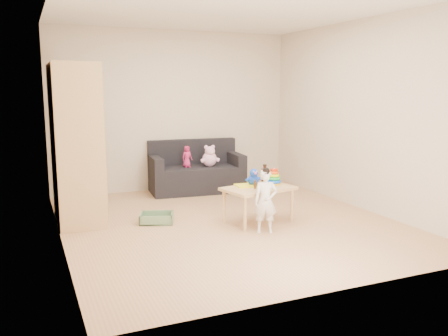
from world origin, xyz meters
name	(u,v)px	position (x,y,z in m)	size (l,w,h in m)	color
room	(228,119)	(0.00, 0.00, 1.30)	(4.50, 4.50, 4.50)	tan
wardrobe	(76,144)	(-1.72, 0.84, 0.98)	(0.55, 1.09, 1.97)	tan
sofa	(197,179)	(0.25, 1.85, 0.21)	(1.49, 0.74, 0.42)	black
play_table	(258,205)	(0.34, -0.15, 0.23)	(0.86, 0.54, 0.45)	tan
storage_bin	(157,218)	(-0.84, 0.32, 0.06)	(0.41, 0.31, 0.12)	#678B64
toddler	(266,202)	(0.23, -0.57, 0.36)	(0.27, 0.18, 0.73)	white
pink_bear	(210,157)	(0.44, 1.76, 0.56)	(0.25, 0.22, 0.29)	#FFBBE6
doll	(187,157)	(0.07, 1.81, 0.59)	(0.17, 0.12, 0.34)	#CA2566
ring_stacker	(274,178)	(0.61, -0.07, 0.53)	(0.18, 0.18, 0.21)	#ECAF0C
brown_bottle	(265,176)	(0.52, 0.02, 0.56)	(0.09, 0.09, 0.25)	black
blue_plush	(253,177)	(0.34, -0.03, 0.56)	(0.18, 0.14, 0.22)	blue
wooden_figure	(255,184)	(0.26, -0.23, 0.51)	(0.05, 0.04, 0.11)	brown
yellow_book	(245,186)	(0.22, -0.03, 0.46)	(0.23, 0.23, 0.02)	#FFF71A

